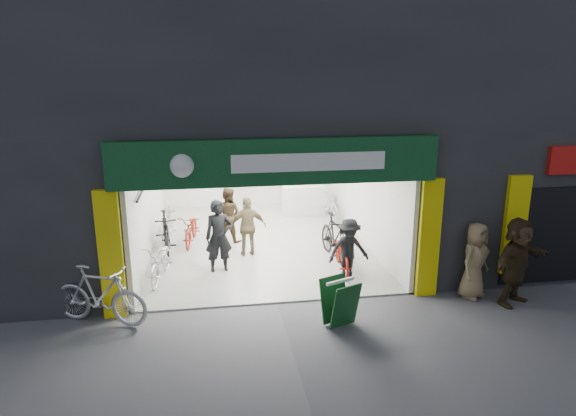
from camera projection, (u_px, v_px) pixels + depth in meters
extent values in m
plane|color=#56565B|center=(277.00, 304.00, 10.78)|extent=(60.00, 60.00, 0.00)
cube|color=#232326|center=(287.00, 31.00, 14.16)|extent=(16.00, 10.00, 4.50)
cube|color=#232326|center=(57.00, 181.00, 14.25)|extent=(5.00, 10.00, 3.50)
cube|color=#232326|center=(446.00, 168.00, 15.98)|extent=(6.00, 10.00, 3.50)
cube|color=#9E9E99|center=(258.00, 241.00, 14.59)|extent=(6.00, 8.00, 0.04)
cube|color=silver|center=(246.00, 161.00, 18.07)|extent=(6.00, 0.20, 3.20)
cube|color=silver|center=(148.00, 191.00, 13.72)|extent=(0.10, 8.00, 3.20)
cube|color=silver|center=(360.00, 183.00, 14.61)|extent=(0.10, 8.00, 3.20)
cube|color=white|center=(256.00, 127.00, 13.72)|extent=(6.00, 8.00, 0.10)
cube|color=black|center=(276.00, 145.00, 9.99)|extent=(6.00, 0.30, 0.30)
cube|color=#0D3913|center=(277.00, 162.00, 9.86)|extent=(6.40, 0.25, 0.90)
cube|color=white|center=(309.00, 162.00, 9.81)|extent=(3.00, 0.02, 0.35)
cube|color=yellow|center=(111.00, 255.00, 9.89)|extent=(0.45, 0.12, 2.60)
cube|color=yellow|center=(429.00, 238.00, 10.87)|extent=(0.45, 0.12, 2.60)
cube|color=yellow|center=(515.00, 225.00, 11.11)|extent=(0.50, 0.12, 2.20)
cube|color=black|center=(566.00, 235.00, 11.42)|extent=(3.00, 0.06, 2.20)
cylinder|color=black|center=(149.00, 177.00, 13.03)|extent=(0.06, 5.00, 0.06)
cube|color=silver|center=(304.00, 200.00, 17.11)|extent=(1.40, 0.60, 1.00)
cube|color=white|center=(269.00, 145.00, 11.08)|extent=(1.30, 0.35, 0.04)
cube|color=white|center=(260.00, 134.00, 12.79)|extent=(1.30, 0.35, 0.04)
cube|color=white|center=(254.00, 126.00, 14.50)|extent=(1.30, 0.35, 0.04)
cube|color=white|center=(248.00, 120.00, 16.22)|extent=(1.30, 0.35, 0.04)
imported|color=silver|center=(161.00, 261.00, 11.91)|extent=(0.87, 1.84, 0.93)
imported|color=black|center=(166.00, 234.00, 13.49)|extent=(0.76, 1.93, 1.13)
imported|color=maroon|center=(191.00, 229.00, 14.32)|extent=(0.80, 1.74, 0.88)
imported|color=#A4A5A9|center=(169.00, 221.00, 14.89)|extent=(0.50, 1.59, 0.95)
imported|color=black|center=(335.00, 238.00, 13.04)|extent=(0.79, 2.05, 1.20)
imported|color=maroon|center=(342.00, 253.00, 12.39)|extent=(0.77, 1.79, 0.91)
imported|color=#BABBBF|center=(329.00, 205.00, 16.67)|extent=(0.67, 1.60, 0.93)
imported|color=silver|center=(100.00, 295.00, 9.81)|extent=(2.04, 1.28, 1.19)
imported|color=black|center=(219.00, 237.00, 12.22)|extent=(0.70, 0.50, 1.79)
imported|color=#392B1A|center=(228.00, 215.00, 14.38)|extent=(0.95, 0.87, 1.58)
imported|color=black|center=(349.00, 250.00, 11.81)|extent=(1.00, 0.63, 1.48)
imported|color=olive|center=(248.00, 227.00, 13.29)|extent=(0.96, 0.44, 1.61)
imported|color=olive|center=(475.00, 260.00, 10.91)|extent=(0.97, 0.89, 1.67)
imported|color=#342717|center=(517.00, 261.00, 10.58)|extent=(1.79, 1.31, 1.87)
cube|color=#10421A|center=(346.00, 306.00, 9.62)|extent=(0.62, 0.42, 0.89)
cube|color=#10421A|center=(334.00, 298.00, 9.94)|extent=(0.62, 0.42, 0.89)
cube|color=white|center=(340.00, 281.00, 9.66)|extent=(0.59, 0.28, 0.05)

